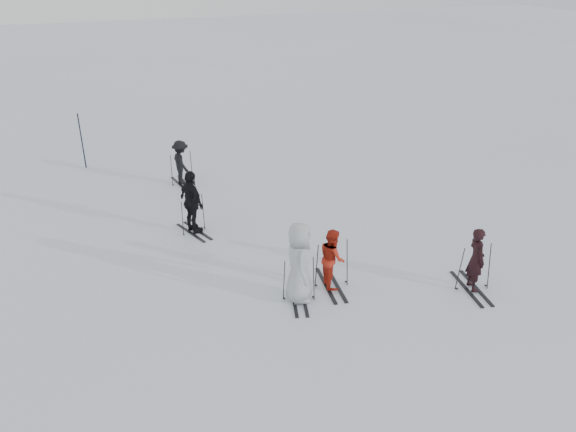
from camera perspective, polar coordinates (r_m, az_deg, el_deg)
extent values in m
plane|color=silver|center=(15.07, 1.35, -4.97)|extent=(120.00, 120.00, 0.00)
imported|color=black|center=(14.38, 18.54, -4.27)|extent=(0.49, 0.66, 1.64)
imported|color=#AD2313|center=(13.85, 4.51, -4.36)|extent=(0.68, 0.82, 1.53)
imported|color=#A3A9AC|center=(13.15, 1.13, -4.83)|extent=(0.87, 1.11, 2.00)
imported|color=black|center=(16.57, -9.73, 1.31)|extent=(0.81, 1.21, 1.91)
imported|color=black|center=(20.26, -10.80, 5.29)|extent=(0.75, 1.11, 1.59)
cylinder|color=black|center=(22.78, -20.21, 7.15)|extent=(0.06, 0.06, 2.13)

